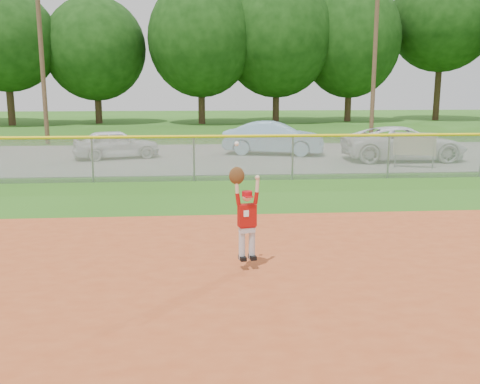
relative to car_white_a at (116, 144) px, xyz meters
name	(u,v)px	position (x,y,z in m)	size (l,w,h in m)	color
ground	(192,296)	(3.40, -15.77, -0.66)	(120.00, 120.00, 0.00)	#275A14
parking_strip	(195,157)	(3.40, 0.23, -0.64)	(44.00, 10.00, 0.03)	gray
car_white_a	(116,144)	(0.00, 0.00, 0.00)	(1.48, 3.68, 1.25)	white
car_blue	(274,138)	(7.02, 0.77, 0.12)	(1.58, 4.54, 1.50)	#89B1CD
car_white_b	(404,144)	(12.22, -1.62, 0.09)	(2.36, 5.13, 1.43)	white
sponsor_sign	(415,145)	(11.82, -3.75, 0.26)	(1.50, 0.54, 1.39)	gray
outfield_fence	(194,155)	(3.40, -5.77, 0.23)	(40.06, 0.10, 1.55)	gray
power_lines	(212,57)	(4.40, 6.23, 4.02)	(19.40, 0.24, 9.00)	#4C3823
tree_line	(206,31)	(4.36, 22.13, 6.88)	(62.37, 13.00, 14.43)	#422D1C
ballplayer	(246,214)	(4.32, -14.73, 0.36)	(0.54, 0.27, 2.05)	silver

